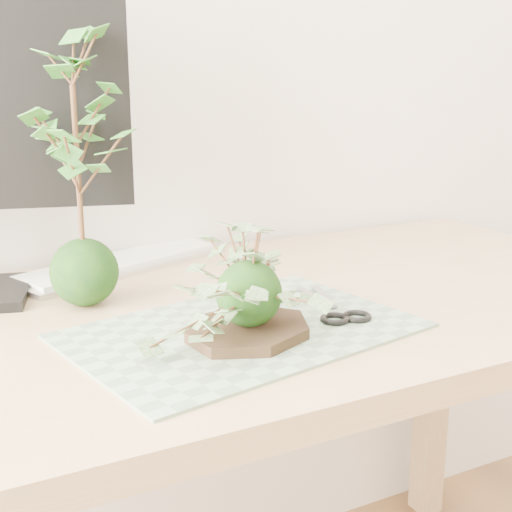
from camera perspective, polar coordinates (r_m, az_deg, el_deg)
name	(u,v)px	position (r m, az deg, el deg)	size (l,w,h in m)	color
desk	(198,367)	(1.09, -4.69, -8.82)	(1.60, 0.70, 0.74)	tan
cutting_mat	(243,330)	(0.98, -1.08, -5.97)	(0.46, 0.31, 0.00)	slate
stone_dish	(249,330)	(0.95, -0.56, -5.97)	(0.19, 0.19, 0.01)	black
ivy_kokedama	(249,263)	(0.92, -0.57, -0.58)	(0.29, 0.29, 0.18)	black
maple_kokedama	(74,103)	(1.07, -14.39, 11.75)	(0.23, 0.23, 0.43)	black
keyboard	(122,263)	(1.31, -10.71, -0.58)	(0.43, 0.27, 0.02)	#BABABA
scissors	(342,312)	(1.04, 6.92, -4.50)	(0.08, 0.18, 0.01)	gray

